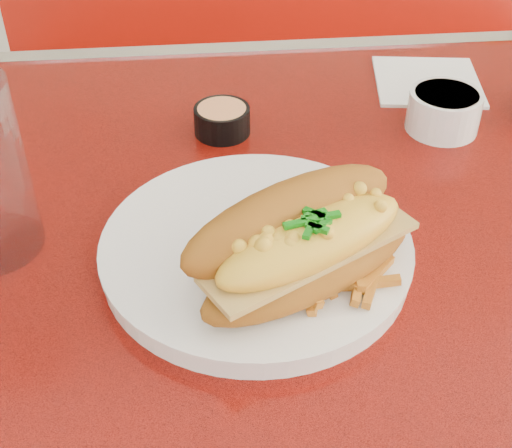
{
  "coord_description": "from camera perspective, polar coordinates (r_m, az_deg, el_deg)",
  "views": [
    {
      "loc": [
        -0.22,
        -0.49,
        1.19
      ],
      "look_at": [
        -0.17,
        -0.02,
        0.81
      ],
      "focal_mm": 50.0,
      "sensor_mm": 36.0,
      "label": 1
    }
  ],
  "objects": [
    {
      "name": "diner_table",
      "position": [
        0.79,
        12.44,
        -9.58
      ],
      "size": [
        1.23,
        0.83,
        0.77
      ],
      "color": "red",
      "rests_on": "ground"
    },
    {
      "name": "booth_bench_far",
      "position": [
        1.6,
        3.22,
        4.57
      ],
      "size": [
        1.2,
        0.51,
        0.9
      ],
      "color": "#A5160B",
      "rests_on": "ground"
    },
    {
      "name": "dinner_plate",
      "position": [
        0.62,
        0.0,
        -2.1
      ],
      "size": [
        0.32,
        0.32,
        0.02
      ],
      "rotation": [
        0.0,
        0.0,
        0.21
      ],
      "color": "white",
      "rests_on": "diner_table"
    },
    {
      "name": "mac_hoagie",
      "position": [
        0.56,
        3.8,
        -1.42
      ],
      "size": [
        0.22,
        0.18,
        0.09
      ],
      "rotation": [
        0.0,
        0.0,
        0.51
      ],
      "color": "#A2611A",
      "rests_on": "dinner_plate"
    },
    {
      "name": "fries_pile",
      "position": [
        0.58,
        5.68,
        -2.71
      ],
      "size": [
        0.1,
        0.09,
        0.03
      ],
      "primitive_type": null,
      "rotation": [
        0.0,
        0.0,
        -0.02
      ],
      "color": "orange",
      "rests_on": "dinner_plate"
    },
    {
      "name": "fork",
      "position": [
        0.62,
        6.08,
        -1.12
      ],
      "size": [
        0.03,
        0.16,
        0.0
      ],
      "rotation": [
        0.0,
        0.0,
        1.46
      ],
      "color": "silver",
      "rests_on": "dinner_plate"
    },
    {
      "name": "gravy_ramekin",
      "position": [
        0.82,
        14.81,
        8.82
      ],
      "size": [
        0.09,
        0.09,
        0.04
      ],
      "rotation": [
        0.0,
        0.0,
        -0.1
      ],
      "color": "white",
      "rests_on": "diner_table"
    },
    {
      "name": "sauce_cup_left",
      "position": [
        0.79,
        -2.73,
        8.38
      ],
      "size": [
        0.07,
        0.07,
        0.03
      ],
      "rotation": [
        0.0,
        0.0,
        0.16
      ],
      "color": "black",
      "rests_on": "diner_table"
    },
    {
      "name": "paper_napkin",
      "position": [
        0.92,
        13.54,
        11.02
      ],
      "size": [
        0.14,
        0.14,
        0.0
      ],
      "primitive_type": "cube",
      "rotation": [
        0.0,
        0.0,
        -0.14
      ],
      "color": "white",
      "rests_on": "diner_table"
    }
  ]
}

